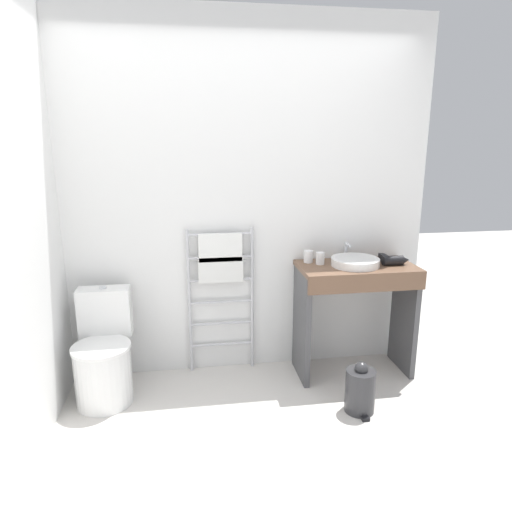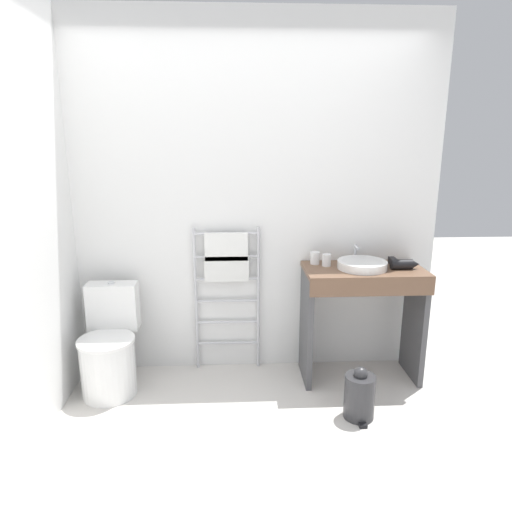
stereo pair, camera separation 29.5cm
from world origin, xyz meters
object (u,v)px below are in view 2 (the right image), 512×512
toilet (109,351)px  cup_near_edge (327,260)px  towel_radiator (227,271)px  hair_dryer (402,264)px  trash_bin (359,395)px  sink_basin (362,264)px  cup_near_wall (315,258)px

toilet → cup_near_edge: size_ratio=8.51×
towel_radiator → hair_dryer: bearing=-9.4°
hair_dryer → cup_near_edge: bearing=169.7°
hair_dryer → trash_bin: hair_dryer is taller
trash_bin → cup_near_edge: bearing=101.9°
sink_basin → toilet: bearing=-177.1°
cup_near_edge → sink_basin: bearing=-18.6°
cup_near_wall → cup_near_edge: cup_near_wall is taller
toilet → towel_radiator: 1.02m
cup_near_edge → towel_radiator: bearing=171.2°
cup_near_edge → trash_bin: bearing=-78.1°
sink_basin → cup_near_wall: (-0.32, 0.14, 0.02)m
cup_near_edge → toilet: bearing=-173.8°
toilet → sink_basin: (1.81, 0.09, 0.59)m
cup_near_wall → sink_basin: bearing=-24.3°
hair_dryer → towel_radiator: bearing=170.6°
toilet → hair_dryer: size_ratio=3.70×
toilet → towel_radiator: size_ratio=0.67×
toilet → cup_near_edge: cup_near_edge is taller
cup_near_wall → hair_dryer: 0.62m
cup_near_edge → trash_bin: (0.13, -0.59, -0.75)m
toilet → cup_near_edge: bearing=6.2°
toilet → sink_basin: 1.91m
hair_dryer → trash_bin: bearing=-129.1°
towel_radiator → toilet: bearing=-161.2°
toilet → cup_near_wall: bearing=8.9°
sink_basin → hair_dryer: bearing=-2.9°
hair_dryer → toilet: bearing=-177.9°
sink_basin → trash_bin: 0.91m
trash_bin → towel_radiator: bearing=140.5°
toilet → hair_dryer: hair_dryer is taller
toilet → trash_bin: toilet is taller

